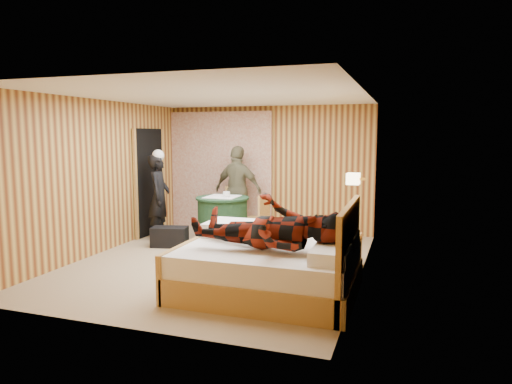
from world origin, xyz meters
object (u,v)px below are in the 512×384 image
(man_at_table, at_px, (238,190))
(chair_far, at_px, (236,207))
(bed, at_px, (271,266))
(duffel_bag, at_px, (170,237))
(wall_lamp, at_px, (353,179))
(round_table, at_px, (223,219))
(chair_near, at_px, (259,215))
(nightstand, at_px, (347,251))
(man_on_bed, at_px, (268,215))
(woman_standing, at_px, (159,197))

(man_at_table, bearing_deg, chair_far, 75.13)
(bed, height_order, duffel_bag, bed)
(bed, xyz_separation_m, man_at_table, (-1.57, 3.02, 0.53))
(wall_lamp, bearing_deg, man_at_table, 146.87)
(man_at_table, bearing_deg, round_table, 100.87)
(chair_far, distance_m, man_at_table, 0.33)
(chair_near, xyz_separation_m, man_at_table, (-0.64, 0.65, 0.35))
(nightstand, relative_size, duffel_bag, 0.85)
(nightstand, distance_m, chair_near, 2.00)
(chair_near, height_order, man_on_bed, man_on_bed)
(chair_near, distance_m, duffel_bag, 1.61)
(duffel_bag, bearing_deg, nightstand, -18.86)
(round_table, distance_m, man_at_table, 0.91)
(bed, distance_m, woman_standing, 3.54)
(nightstand, height_order, round_table, round_table)
(chair_far, distance_m, chair_near, 0.89)
(man_on_bed, bearing_deg, woman_standing, 140.22)
(round_table, height_order, chair_far, chair_far)
(round_table, xyz_separation_m, duffel_bag, (-0.76, -0.56, -0.25))
(bed, distance_m, duffel_bag, 2.87)
(bed, xyz_separation_m, nightstand, (0.76, 1.34, -0.08))
(nightstand, relative_size, man_at_table, 0.30)
(woman_standing, distance_m, man_at_table, 1.52)
(duffel_bag, bearing_deg, bed, -48.24)
(wall_lamp, height_order, chair_near, wall_lamp)
(bed, height_order, man_at_table, man_at_table)
(nightstand, height_order, man_on_bed, man_on_bed)
(bed, xyz_separation_m, chair_near, (-0.93, 2.38, 0.18))
(wall_lamp, distance_m, woman_standing, 3.69)
(nightstand, height_order, woman_standing, woman_standing)
(bed, relative_size, chair_near, 2.40)
(chair_far, relative_size, duffel_bag, 1.53)
(wall_lamp, height_order, woman_standing, woman_standing)
(round_table, relative_size, chair_near, 1.07)
(bed, relative_size, nightstand, 4.12)
(man_on_bed, bearing_deg, duffel_bag, 141.35)
(round_table, distance_m, woman_standing, 1.28)
(bed, bearing_deg, man_at_table, 117.53)
(duffel_bag, relative_size, woman_standing, 0.38)
(duffel_bag, xyz_separation_m, woman_standing, (-0.45, 0.46, 0.62))
(chair_near, bearing_deg, man_on_bed, 30.52)
(man_at_table, bearing_deg, duffel_bag, 71.53)
(man_at_table, distance_m, man_on_bed, 3.63)
(bed, distance_m, chair_near, 2.56)
(wall_lamp, distance_m, man_on_bed, 1.89)
(round_table, distance_m, chair_near, 0.66)
(wall_lamp, relative_size, round_table, 0.27)
(duffel_bag, bearing_deg, chair_far, 47.72)
(chair_near, relative_size, duffel_bag, 1.46)
(man_at_table, bearing_deg, bed, 128.40)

